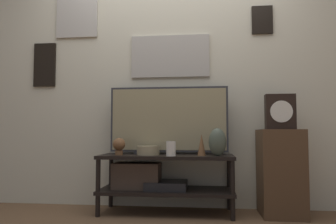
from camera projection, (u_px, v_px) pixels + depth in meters
The scene contains 11 objects.
ground_plane at pixel (163, 221), 2.63m from camera, with size 12.00×12.00×0.00m, color brown.
wall_back at pixel (169, 68), 3.25m from camera, with size 6.40×0.08×2.70m.
media_console at pixel (156, 176), 2.92m from camera, with size 1.19×0.45×0.51m.
television at pixel (169, 119), 3.04m from camera, with size 1.09×0.05×0.62m.
vase_wide_bowl at pixel (148, 150), 2.90m from camera, with size 0.20×0.20×0.08m.
vase_urn_stoneware at pixel (217, 142), 2.76m from camera, with size 0.15×0.12×0.24m.
vase_slim_bronze at pixel (202, 145), 2.82m from camera, with size 0.07×0.07×0.19m.
candle_jar at pixel (171, 149), 2.75m from camera, with size 0.08×0.08×0.13m.
decorative_bust at pixel (119, 145), 2.88m from camera, with size 0.11×0.11×0.15m.
side_table at pixel (280, 172), 2.82m from camera, with size 0.35×0.41×0.74m.
mantel_clock at pixel (280, 112), 2.86m from camera, with size 0.25×0.11×0.31m.
Camera 1 is at (0.35, -2.66, 0.70)m, focal length 35.00 mm.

